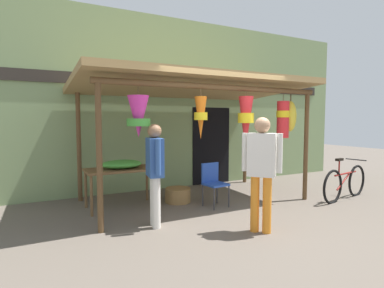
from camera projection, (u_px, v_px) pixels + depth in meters
ground_plane at (228, 217)px, 5.47m from camera, size 30.00×30.00×0.00m
shop_facade at (166, 104)px, 7.74m from camera, size 11.09×0.29×4.14m
market_stall_canopy at (198, 93)px, 6.31m from camera, size 4.73×2.59×2.53m
display_table at (121, 173)px, 6.00m from camera, size 1.33×0.72×0.76m
flower_heap_on_table at (123, 164)px, 6.00m from camera, size 0.78×0.54×0.16m
folding_chair at (213, 180)px, 6.13m from camera, size 0.45×0.45×0.84m
wicker_basket_by_table at (178, 195)px, 6.44m from camera, size 0.52×0.52×0.29m
parked_bicycle at (345, 183)px, 6.66m from camera, size 1.73×0.48×0.92m
vendor_in_orange at (155, 166)px, 4.92m from camera, size 0.28×0.59×1.62m
customer_foreground at (262, 165)px, 4.65m from camera, size 0.43×0.47×1.72m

